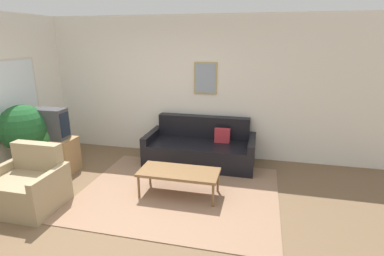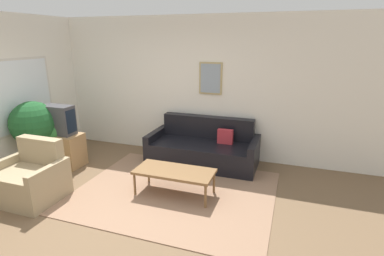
{
  "view_description": "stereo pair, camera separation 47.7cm",
  "coord_description": "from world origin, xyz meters",
  "views": [
    {
      "loc": [
        1.68,
        -3.11,
        2.27
      ],
      "look_at": [
        0.59,
        1.5,
        0.85
      ],
      "focal_mm": 28.0,
      "sensor_mm": 36.0,
      "label": 1
    },
    {
      "loc": [
        2.14,
        -2.97,
        2.27
      ],
      "look_at": [
        0.59,
        1.5,
        0.85
      ],
      "focal_mm": 28.0,
      "sensor_mm": 36.0,
      "label": 2
    }
  ],
  "objects": [
    {
      "name": "ground_plane",
      "position": [
        0.0,
        0.0,
        0.0
      ],
      "size": [
        16.0,
        16.0,
        0.0
      ],
      "primitive_type": "plane",
      "color": "brown"
    },
    {
      "name": "coffee_table",
      "position": [
        0.56,
        0.79,
        0.36
      ],
      "size": [
        1.18,
        0.53,
        0.39
      ],
      "color": "brown",
      "rests_on": "ground_plane"
    },
    {
      "name": "potted_plant_by_window",
      "position": [
        -2.09,
        1.29,
        0.52
      ],
      "size": [
        0.51,
        0.51,
        0.84
      ],
      "color": "slate",
      "rests_on": "ground_plane"
    },
    {
      "name": "potted_plant_small",
      "position": [
        -2.03,
        1.16,
        0.62
      ],
      "size": [
        0.63,
        0.63,
        0.96
      ],
      "color": "#383D42",
      "rests_on": "ground_plane"
    },
    {
      "name": "couch",
      "position": [
        0.63,
        2.07,
        0.29
      ],
      "size": [
        2.01,
        0.9,
        0.84
      ],
      "color": "black",
      "rests_on": "ground_plane"
    },
    {
      "name": "tv",
      "position": [
        -1.82,
        1.14,
        0.87
      ],
      "size": [
        0.57,
        0.28,
        0.53
      ],
      "color": "#424247",
      "rests_on": "tv_stand"
    },
    {
      "name": "armchair",
      "position": [
        -1.39,
        0.0,
        0.29
      ],
      "size": [
        0.91,
        0.76,
        0.85
      ],
      "rotation": [
        0.0,
        0.0,
        -0.29
      ],
      "color": "tan",
      "rests_on": "ground_plane"
    },
    {
      "name": "potted_plant_tall",
      "position": [
        -2.17,
        0.91,
        0.81
      ],
      "size": [
        0.79,
        0.79,
        1.23
      ],
      "color": "#383D42",
      "rests_on": "ground_plane"
    },
    {
      "name": "tv_stand",
      "position": [
        -1.82,
        1.14,
        0.3
      ],
      "size": [
        0.76,
        0.44,
        0.6
      ],
      "color": "#A87F51",
      "rests_on": "ground_plane"
    },
    {
      "name": "area_rug",
      "position": [
        0.54,
        0.85,
        0.01
      ],
      "size": [
        2.96,
        2.38,
        0.01
      ],
      "color": "#937056",
      "rests_on": "ground_plane"
    },
    {
      "name": "wall_back",
      "position": [
        0.0,
        2.54,
        1.35
      ],
      "size": [
        8.0,
        0.09,
        2.7
      ],
      "color": "white",
      "rests_on": "ground_plane"
    }
  ]
}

